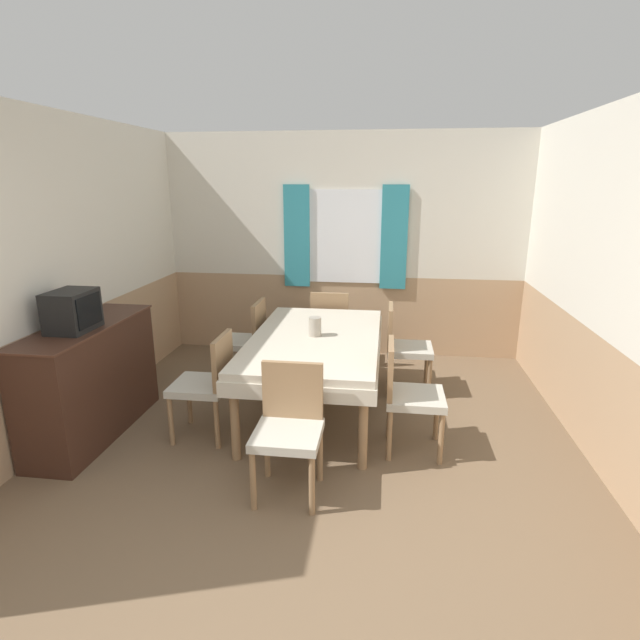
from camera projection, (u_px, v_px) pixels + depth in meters
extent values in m
cube|color=silver|center=(343.00, 206.00, 5.77)|extent=(4.59, 0.05, 1.65)
cube|color=tan|center=(342.00, 314.00, 6.12)|extent=(4.59, 0.05, 0.95)
cube|color=white|center=(345.00, 237.00, 5.83)|extent=(0.96, 0.01, 1.08)
cube|color=teal|center=(297.00, 236.00, 5.89)|extent=(0.30, 0.03, 1.19)
cube|color=teal|center=(394.00, 238.00, 5.74)|extent=(0.30, 0.03, 1.19)
cube|color=silver|center=(58.00, 217.00, 4.01)|extent=(0.05, 4.62, 1.65)
cube|color=tan|center=(79.00, 368.00, 4.36)|extent=(0.05, 4.62, 0.95)
cube|color=silver|center=(620.00, 222.00, 3.46)|extent=(0.05, 4.62, 1.65)
cube|color=tan|center=(592.00, 395.00, 3.81)|extent=(0.05, 4.62, 0.95)
cube|color=beige|center=(315.00, 339.00, 4.43)|extent=(1.12, 1.97, 0.06)
cube|color=beige|center=(315.00, 349.00, 4.46)|extent=(1.15, 2.00, 0.12)
cylinder|color=#93704C|center=(235.00, 419.00, 3.73)|extent=(0.07, 0.07, 0.66)
cylinder|color=#93704C|center=(363.00, 427.00, 3.61)|extent=(0.07, 0.07, 0.66)
cylinder|color=#93704C|center=(284.00, 344.00, 5.46)|extent=(0.07, 0.07, 0.66)
cylinder|color=#93704C|center=(372.00, 348.00, 5.33)|extent=(0.07, 0.07, 0.66)
cylinder|color=#93704C|center=(219.00, 369.00, 5.07)|extent=(0.04, 0.04, 0.41)
cylinder|color=#93704C|center=(230.00, 356.00, 5.44)|extent=(0.04, 0.04, 0.41)
cylinder|color=#93704C|center=(255.00, 371.00, 5.02)|extent=(0.04, 0.04, 0.41)
cylinder|color=#93704C|center=(264.00, 358.00, 5.39)|extent=(0.04, 0.04, 0.41)
cube|color=#B7B2A3|center=(241.00, 342.00, 5.17)|extent=(0.44, 0.44, 0.06)
cube|color=#93704C|center=(259.00, 321.00, 5.08)|extent=(0.04, 0.42, 0.40)
cylinder|color=#93704C|center=(171.00, 421.00, 3.97)|extent=(0.04, 0.04, 0.41)
cylinder|color=#93704C|center=(189.00, 401.00, 4.33)|extent=(0.04, 0.04, 0.41)
cylinder|color=#93704C|center=(217.00, 424.00, 3.92)|extent=(0.04, 0.04, 0.41)
cylinder|color=#93704C|center=(232.00, 404.00, 4.28)|extent=(0.04, 0.04, 0.41)
cube|color=#B7B2A3|center=(201.00, 386.00, 4.06)|extent=(0.44, 0.44, 0.06)
cube|color=#93704C|center=(223.00, 360.00, 3.97)|extent=(0.04, 0.42, 0.40)
cylinder|color=#93704C|center=(312.00, 485.00, 3.13)|extent=(0.04, 0.04, 0.41)
cylinder|color=#93704C|center=(253.00, 481.00, 3.18)|extent=(0.04, 0.04, 0.41)
cylinder|color=#93704C|center=(320.00, 454.00, 3.49)|extent=(0.04, 0.04, 0.41)
cylinder|color=#93704C|center=(267.00, 450.00, 3.54)|extent=(0.04, 0.04, 0.41)
cube|color=#B7B2A3|center=(287.00, 435.00, 3.27)|extent=(0.44, 0.44, 0.06)
cube|color=#93704C|center=(293.00, 390.00, 3.40)|extent=(0.42, 0.04, 0.40)
cylinder|color=#93704C|center=(317.00, 340.00, 6.00)|extent=(0.04, 0.04, 0.41)
cylinder|color=#93704C|center=(349.00, 341.00, 5.95)|extent=(0.04, 0.04, 0.41)
cylinder|color=#93704C|center=(313.00, 350.00, 5.64)|extent=(0.04, 0.04, 0.41)
cylinder|color=#93704C|center=(346.00, 352.00, 5.59)|extent=(0.04, 0.04, 0.41)
cube|color=#B7B2A3|center=(331.00, 326.00, 5.73)|extent=(0.44, 0.44, 0.06)
cube|color=#93704C|center=(329.00, 311.00, 5.48)|extent=(0.42, 0.04, 0.40)
cylinder|color=#93704C|center=(426.00, 366.00, 5.16)|extent=(0.04, 0.04, 0.41)
cylinder|color=#93704C|center=(429.00, 380.00, 4.80)|extent=(0.04, 0.04, 0.41)
cylinder|color=#93704C|center=(389.00, 364.00, 5.21)|extent=(0.04, 0.04, 0.41)
cylinder|color=#93704C|center=(389.00, 378.00, 4.85)|extent=(0.04, 0.04, 0.41)
cube|color=#B7B2A3|center=(410.00, 349.00, 4.94)|extent=(0.44, 0.44, 0.06)
cube|color=#93704C|center=(390.00, 326.00, 4.91)|extent=(0.04, 0.42, 0.40)
cylinder|color=#93704C|center=(436.00, 416.00, 4.06)|extent=(0.04, 0.04, 0.41)
cylinder|color=#93704C|center=(441.00, 439.00, 3.70)|extent=(0.04, 0.04, 0.41)
cylinder|color=#93704C|center=(389.00, 413.00, 4.11)|extent=(0.04, 0.04, 0.41)
cylinder|color=#93704C|center=(389.00, 436.00, 3.74)|extent=(0.04, 0.04, 0.41)
cube|color=#B7B2A3|center=(415.00, 398.00, 3.84)|extent=(0.44, 0.44, 0.06)
cube|color=#93704C|center=(390.00, 368.00, 3.80)|extent=(0.04, 0.42, 0.40)
cube|color=#3D2319|center=(91.00, 380.00, 4.10)|extent=(0.44, 1.39, 0.94)
cube|color=#4C2C1F|center=(84.00, 326.00, 3.97)|extent=(0.46, 1.41, 0.02)
cube|color=black|center=(72.00, 311.00, 3.79)|extent=(0.28, 0.37, 0.31)
cube|color=black|center=(89.00, 311.00, 3.77)|extent=(0.01, 0.30, 0.24)
cylinder|color=#A39989|center=(315.00, 327.00, 4.42)|extent=(0.11, 0.11, 0.17)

